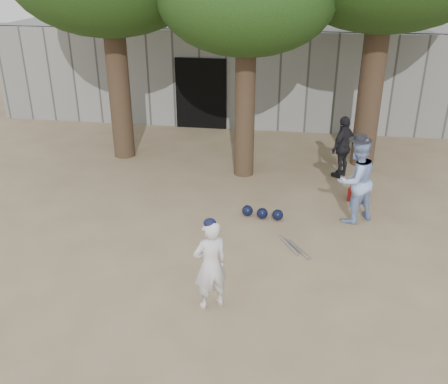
% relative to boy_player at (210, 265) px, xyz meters
% --- Properties ---
extents(ground, '(70.00, 70.00, 0.00)m').
position_rel_boy_player_xyz_m(ground, '(-0.73, 1.15, -0.74)').
color(ground, '#937C5E').
rests_on(ground, ground).
extents(boy_player, '(0.65, 0.59, 1.48)m').
position_rel_boy_player_xyz_m(boy_player, '(0.00, 0.00, 0.00)').
color(boy_player, silver).
rests_on(boy_player, ground).
extents(spectator_blue, '(1.09, 1.04, 1.77)m').
position_rel_boy_player_xyz_m(spectator_blue, '(2.36, 3.24, 0.14)').
color(spectator_blue, '#96B1E8').
rests_on(spectator_blue, ground).
extents(spectator_dark, '(0.83, 0.95, 1.54)m').
position_rel_boy_player_xyz_m(spectator_dark, '(2.27, 5.57, 0.03)').
color(spectator_dark, black).
rests_on(spectator_dark, ground).
extents(red_bag, '(0.50, 0.44, 0.30)m').
position_rel_boy_player_xyz_m(red_bag, '(2.59, 4.21, -0.59)').
color(red_bag, maroon).
rests_on(red_bag, ground).
extents(back_building, '(16.00, 5.24, 3.00)m').
position_rel_boy_player_xyz_m(back_building, '(-0.73, 11.48, 0.76)').
color(back_building, gray).
rests_on(back_building, ground).
extents(helmet_row, '(0.87, 0.33, 0.23)m').
position_rel_boy_player_xyz_m(helmet_row, '(0.54, 3.03, -0.63)').
color(helmet_row, black).
rests_on(helmet_row, ground).
extents(bat_pile, '(0.60, 0.76, 0.06)m').
position_rel_boy_player_xyz_m(bat_pile, '(1.23, 1.89, -0.71)').
color(bat_pile, silver).
rests_on(bat_pile, ground).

